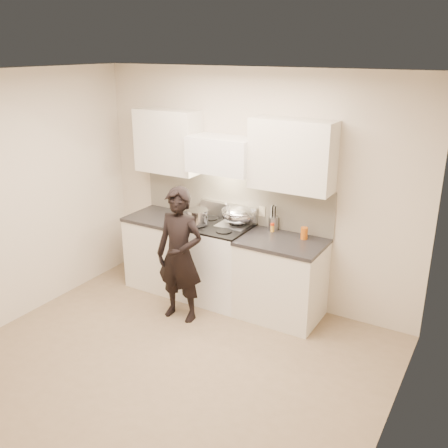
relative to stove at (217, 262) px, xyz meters
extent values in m
plane|color=#857055|center=(0.30, -1.42, -0.47)|extent=(4.00, 4.00, 0.00)
cube|color=beige|center=(0.30, 0.33, 0.88)|extent=(4.00, 0.04, 2.70)
cube|color=beige|center=(-1.70, -1.42, 0.88)|extent=(0.04, 3.50, 2.70)
cube|color=beige|center=(2.30, -1.42, 0.88)|extent=(0.04, 3.50, 2.70)
cube|color=white|center=(0.30, -1.42, 2.22)|extent=(4.00, 3.50, 0.02)
cube|color=beige|center=(0.05, 0.31, 0.71)|extent=(2.50, 0.02, 0.53)
cube|color=#BABABA|center=(0.00, 0.28, 0.56)|extent=(0.76, 0.08, 0.20)
cube|color=white|center=(0.00, 0.13, 1.28)|extent=(0.76, 0.40, 0.40)
cylinder|color=silver|center=(0.00, -0.05, 1.10)|extent=(0.66, 0.02, 0.02)
cube|color=silver|center=(0.83, 0.16, 1.35)|extent=(0.90, 0.33, 0.75)
cube|color=silver|center=(-0.78, 0.16, 1.35)|extent=(0.80, 0.33, 0.75)
cube|color=beige|center=(0.43, 0.30, 0.63)|extent=(0.08, 0.01, 0.12)
cube|color=white|center=(0.00, 0.00, -0.01)|extent=(0.76, 0.65, 0.92)
cube|color=black|center=(0.00, 0.00, 0.46)|extent=(0.76, 0.65, 0.02)
cube|color=silver|center=(0.16, 0.12, 0.47)|extent=(0.36, 0.34, 0.01)
cylinder|color=silver|center=(0.00, -0.29, 0.31)|extent=(0.62, 0.02, 0.02)
cylinder|color=black|center=(-0.18, -0.15, 0.48)|extent=(0.18, 0.18, 0.01)
cylinder|color=black|center=(0.18, -0.15, 0.48)|extent=(0.18, 0.18, 0.01)
cylinder|color=black|center=(-0.18, 0.15, 0.48)|extent=(0.18, 0.18, 0.01)
cylinder|color=black|center=(0.18, 0.15, 0.48)|extent=(0.18, 0.18, 0.01)
cube|color=silver|center=(0.83, 0.00, -0.03)|extent=(0.90, 0.65, 0.88)
cube|color=black|center=(0.83, 0.00, 0.43)|extent=(0.92, 0.67, 0.04)
cube|color=silver|center=(-0.78, 0.00, -0.03)|extent=(0.80, 0.65, 0.88)
cube|color=black|center=(-0.78, 0.00, 0.43)|extent=(0.82, 0.67, 0.04)
ellipsoid|color=silver|center=(0.20, 0.15, 0.59)|extent=(0.38, 0.38, 0.21)
torus|color=silver|center=(0.20, 0.15, 0.64)|extent=(0.40, 0.40, 0.02)
ellipsoid|color=beige|center=(0.20, 0.15, 0.58)|extent=(0.22, 0.22, 0.10)
cylinder|color=white|center=(0.15, -0.01, 0.70)|extent=(0.13, 0.27, 0.20)
cylinder|color=silver|center=(-0.20, -0.11, 0.57)|extent=(0.33, 0.33, 0.17)
cube|color=silver|center=(-0.35, -0.06, 0.63)|extent=(0.06, 0.04, 0.01)
cube|color=silver|center=(-0.05, -0.16, 0.63)|extent=(0.06, 0.04, 0.01)
cylinder|color=#BABABA|center=(0.60, 0.25, 0.52)|extent=(0.11, 0.11, 0.15)
cylinder|color=black|center=(0.63, 0.24, 0.60)|extent=(0.01, 0.01, 0.27)
cylinder|color=white|center=(0.62, 0.26, 0.60)|extent=(0.01, 0.01, 0.27)
cylinder|color=#BABABA|center=(0.61, 0.27, 0.60)|extent=(0.01, 0.01, 0.27)
cylinder|color=black|center=(0.59, 0.27, 0.60)|extent=(0.01, 0.01, 0.27)
cylinder|color=#BABABA|center=(0.58, 0.25, 0.60)|extent=(0.01, 0.01, 0.27)
cylinder|color=white|center=(0.58, 0.23, 0.60)|extent=(0.01, 0.01, 0.27)
cylinder|color=black|center=(0.60, 0.22, 0.60)|extent=(0.01, 0.01, 0.27)
cylinder|color=#BABABA|center=(0.61, 0.22, 0.60)|extent=(0.01, 0.01, 0.27)
cylinder|color=gold|center=(0.62, 0.19, 0.48)|extent=(0.04, 0.04, 0.07)
cylinder|color=red|center=(0.62, 0.19, 0.53)|extent=(0.04, 0.04, 0.03)
cylinder|color=#BA5611|center=(1.01, 0.16, 0.51)|extent=(0.08, 0.08, 0.13)
imported|color=black|center=(-0.12, -0.59, 0.28)|extent=(0.58, 0.40, 1.52)
camera|label=1|loc=(2.82, -4.66, 2.44)|focal=40.00mm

